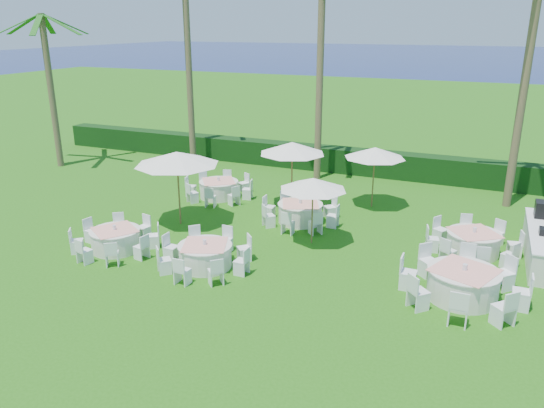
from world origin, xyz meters
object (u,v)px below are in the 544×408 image
Objects in this scene: banquet_table_d at (219,189)px; banquet_table_e at (300,212)px; banquet_table_a at (116,239)px; banquet_table_b at (205,255)px; umbrella_b at (313,184)px; banquet_table_c at (463,283)px; banquet_table_f at (473,242)px; umbrella_a at (177,158)px; umbrella_c at (292,148)px; umbrella_d at (375,153)px; buffet_table at (542,243)px.

banquet_table_e is at bearing -19.02° from banquet_table_d.
banquet_table_b is at bearing 0.74° from banquet_table_a.
umbrella_b is (1.04, -1.72, 1.70)m from banquet_table_e.
banquet_table_c is 5.64m from umbrella_b.
banquet_table_f reaches higher than banquet_table_b.
banquet_table_c is 10.46m from umbrella_a.
umbrella_b is (-5.08, -1.18, 1.70)m from banquet_table_f.
umbrella_a is at bearing 169.52° from banquet_table_c.
banquet_table_a is at bearing -120.64° from umbrella_c.
banquet_table_a is 1.06× the size of umbrella_c.
banquet_table_c is 7.11m from banquet_table_e.
umbrella_b is at bearing -102.87° from umbrella_d.
banquet_table_f is 2.05m from buffet_table.
banquet_table_e is (-6.04, 3.75, -0.05)m from banquet_table_c.
umbrella_a is at bearing -154.98° from banquet_table_e.
umbrella_c is at bearing 163.52° from banquet_table_f.
banquet_table_e is at bearing -126.51° from umbrella_d.
buffet_table is (12.82, 4.67, 0.16)m from banquet_table_a.
banquet_table_f is 7.65m from umbrella_c.
banquet_table_c is 1.15× the size of banquet_table_d.
banquet_table_a is 0.96× the size of banquet_table_f.
umbrella_d reaches higher than banquet_table_b.
umbrella_d is (6.31, 1.35, 1.86)m from banquet_table_d.
banquet_table_a is 3.34m from banquet_table_b.
banquet_table_c is 1.46× the size of umbrella_b.
buffet_table is at bearing -0.79° from banquet_table_e.
banquet_table_e is 1.19× the size of umbrella_d.
umbrella_d is at bearing 77.13° from umbrella_b.
banquet_table_f is at bearing 13.09° from umbrella_b.
umbrella_c is at bearing 59.36° from banquet_table_a.
buffet_table is at bearing -25.76° from umbrella_d.
umbrella_d reaches higher than banquet_table_a.
umbrella_a is (0.65, 2.90, 2.13)m from banquet_table_a.
banquet_table_a is at bearing -134.46° from banquet_table_e.
banquet_table_a is 6.70m from banquet_table_e.
banquet_table_f is at bearing -4.99° from banquet_table_e.
banquet_table_b is at bearing -150.65° from banquet_table_f.
banquet_table_d is 3.88m from umbrella_c.
umbrella_b is at bearing -167.23° from buffet_table.
banquet_table_a is at bearing -102.60° from umbrella_a.
banquet_table_d is at bearing 169.11° from banquet_table_f.
banquet_table_c is 3.22m from banquet_table_f.
banquet_table_c reaches higher than banquet_table_d.
banquet_table_c is at bearing -37.27° from umbrella_c.
banquet_table_d is 1.27× the size of umbrella_b.
umbrella_b reaches higher than banquet_table_d.
umbrella_a is 1.15× the size of umbrella_c.
banquet_table_b is at bearing -65.08° from banquet_table_d.
banquet_table_a is 0.93× the size of umbrella_a.
buffet_table is (8.12, -0.11, 0.14)m from banquet_table_e.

